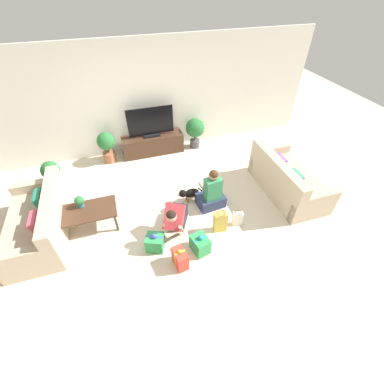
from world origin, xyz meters
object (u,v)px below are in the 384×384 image
coffee_table (87,212)px  gift_box_b (200,244)px  dog (189,193)px  tabletop_plant (79,201)px  sofa_left (40,223)px  person_sitting (212,193)px  gift_box_c (155,242)px  sofa_right (286,180)px  person_kneeling (176,217)px  potted_plant_corner_left (53,175)px  gift_bag_a (220,222)px  potted_plant_back_left (107,145)px  gift_box_a (180,258)px  gift_bag_b (238,219)px  tv (151,124)px  tv_console (153,144)px  potted_plant_back_right (195,129)px

coffee_table → gift_box_b: size_ratio=2.66×
dog → tabletop_plant: 2.05m
sofa_left → person_sitting: size_ratio=1.97×
sofa_left → gift_box_c: bearing=64.5°
sofa_right → person_kneeling: 2.50m
gift_box_c → sofa_right: bearing=11.9°
sofa_right → potted_plant_corner_left: (-4.63, 1.51, 0.10)m
gift_bag_a → person_kneeling: bearing=161.5°
sofa_left → gift_box_c: (1.85, -0.88, -0.15)m
potted_plant_back_left → person_sitting: (1.82, -2.22, -0.13)m
gift_box_a → gift_box_b: 0.43m
person_sitting → gift_bag_b: 0.70m
sofa_left → dog: (2.75, 0.06, -0.09)m
potted_plant_corner_left → coffee_table: bearing=-62.8°
tv → person_kneeling: tv is taller
gift_box_b → sofa_right: bearing=22.2°
tabletop_plant → gift_bag_a: bearing=-21.5°
dog → gift_box_b: bearing=-11.7°
gift_bag_b → tv: bearing=109.4°
person_kneeling → dog: (0.45, 0.65, -0.11)m
tv → gift_box_a: bearing=-93.9°
person_kneeling → tabletop_plant: size_ratio=3.56×
tv_console → person_kneeling: size_ratio=1.89×
gift_box_b → tv: bearing=92.9°
tabletop_plant → potted_plant_corner_left: bearing=116.5°
sofa_right → gift_box_a: 2.82m
tv_console → coffee_table: bearing=-126.7°
person_sitting → dog: (-0.38, 0.26, -0.12)m
gift_box_a → gift_box_c: (-0.32, 0.46, -0.02)m
tv_console → gift_bag_b: tv_console is taller
potted_plant_corner_left → tabletop_plant: (0.59, -1.17, 0.16)m
tv → gift_bag_a: (0.65, -2.91, -0.59)m
person_kneeling → dog: 0.79m
tv_console → potted_plant_back_left: size_ratio=1.95×
person_sitting → gift_box_a: person_sitting is taller
coffee_table → person_sitting: 2.31m
tv_console → gift_bag_a: (0.65, -2.91, -0.03)m
gift_box_a → gift_bag_a: bearing=29.1°
potted_plant_back_left → gift_bag_b: 3.55m
potted_plant_back_right → gift_box_a: (-1.33, -3.35, -0.33)m
potted_plant_back_right → gift_box_c: bearing=-119.7°
person_sitting → potted_plant_back_left: bearing=-56.9°
person_kneeling → sofa_right: bearing=34.6°
potted_plant_corner_left → sofa_left: bearing=-96.6°
sofa_right → potted_plant_back_left: (-3.47, 2.28, 0.16)m
person_kneeling → dog: person_kneeling is taller
person_sitting → gift_box_a: bearing=43.6°
dog → gift_bag_b: size_ratio=1.64×
gift_box_b → gift_box_a: bearing=-156.5°
dog → gift_box_a: bearing=-25.7°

